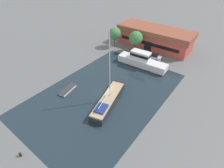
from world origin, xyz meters
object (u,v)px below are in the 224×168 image
object	(u,v)px
parked_car	(153,56)
sailboat_moored	(109,100)
warehouse_building	(154,37)
motor_cruiser	(142,61)
quay_tree_by_water	(115,34)
small_dinghy	(68,90)
quay_tree_near_building	(136,38)

from	to	relation	value
parked_car	sailboat_moored	distance (m)	22.04
warehouse_building	motor_cruiser	bearing A→B (deg)	-77.45
quay_tree_by_water	warehouse_building	bearing A→B (deg)	40.62
small_dinghy	motor_cruiser	bearing A→B (deg)	-122.59
small_dinghy	quay_tree_by_water	bearing A→B (deg)	-88.35
warehouse_building	small_dinghy	size ratio (longest dim) A/B	5.08
warehouse_building	parked_car	bearing A→B (deg)	-65.36
motor_cruiser	warehouse_building	bearing A→B (deg)	10.26
quay_tree_by_water	sailboat_moored	distance (m)	26.81
warehouse_building	small_dinghy	bearing A→B (deg)	-98.54
motor_cruiser	small_dinghy	world-z (taller)	motor_cruiser
warehouse_building	quay_tree_by_water	world-z (taller)	quay_tree_by_water
quay_tree_by_water	parked_car	xyz separation A→B (m)	(13.58, 0.08, -3.43)
warehouse_building	small_dinghy	xyz separation A→B (m)	(-4.10, -32.55, -2.65)
warehouse_building	quay_tree_by_water	size ratio (longest dim) A/B	3.75
parked_car	warehouse_building	bearing A→B (deg)	18.59
warehouse_building	sailboat_moored	world-z (taller)	sailboat_moored
quay_tree_near_building	quay_tree_by_water	bearing A→B (deg)	-173.20
quay_tree_near_building	sailboat_moored	bearing A→B (deg)	-70.63
warehouse_building	quay_tree_near_building	bearing A→B (deg)	-110.27
small_dinghy	warehouse_building	bearing A→B (deg)	-108.28
warehouse_building	quay_tree_by_water	xyz separation A→B (m)	(-9.60, -8.24, 1.35)
small_dinghy	sailboat_moored	bearing A→B (deg)	-176.94
quay_tree_by_water	small_dinghy	distance (m)	25.25
warehouse_building	motor_cruiser	distance (m)	14.07
quay_tree_by_water	motor_cruiser	size ratio (longest dim) A/B	0.46
small_dinghy	quay_tree_near_building	bearing A→B (deg)	-104.67
warehouse_building	sailboat_moored	distance (m)	30.71
warehouse_building	sailboat_moored	size ratio (longest dim) A/B	1.56
parked_car	small_dinghy	distance (m)	25.71
quay_tree_near_building	small_dinghy	xyz separation A→B (m)	(-1.57, -25.16, -4.06)
warehouse_building	small_dinghy	world-z (taller)	warehouse_building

